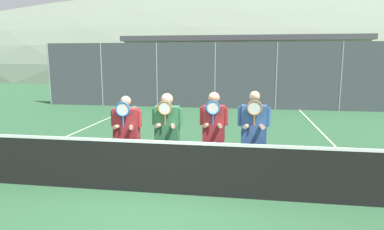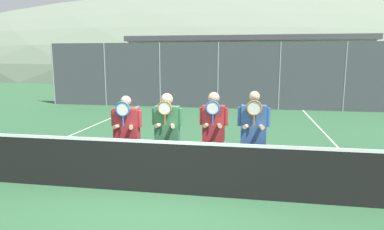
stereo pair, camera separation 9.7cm
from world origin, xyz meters
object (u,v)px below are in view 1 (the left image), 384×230
player_leftmost (127,131)px  car_left_of_center (213,83)px  player_center_right (214,131)px  player_rightmost (254,133)px  car_far_left (129,83)px  player_center_left (167,130)px  car_center (300,85)px

player_leftmost → car_left_of_center: car_left_of_center is taller
player_leftmost → car_left_of_center: 13.94m
player_center_right → car_left_of_center: 13.86m
player_rightmost → car_far_left: (-7.19, 13.61, -0.16)m
car_far_left → player_rightmost: bearing=-62.2°
player_center_left → car_left_of_center: 13.87m
car_center → player_leftmost: bearing=-111.0°
player_leftmost → car_far_left: 14.42m
player_leftmost → player_center_left: 0.81m
player_center_right → car_center: bearing=75.3°
car_left_of_center → car_center: (4.99, -0.07, -0.00)m
player_center_right → player_rightmost: size_ratio=0.98×
player_center_left → car_far_left: size_ratio=0.39×
car_center → car_far_left: bearing=-178.6°
car_center → player_rightmost: bearing=-101.6°
car_far_left → car_left_of_center: size_ratio=1.15×
player_leftmost → car_center: car_center is taller
player_center_left → player_rightmost: size_ratio=0.96×
player_leftmost → car_far_left: size_ratio=0.38×
player_rightmost → car_center: bearing=78.4°
player_center_right → car_far_left: car_far_left is taller
car_far_left → car_left_of_center: 5.07m
player_rightmost → car_left_of_center: player_rightmost is taller
player_leftmost → player_center_left: size_ratio=0.97×
player_leftmost → player_center_right: size_ratio=0.95×
player_leftmost → car_left_of_center: size_ratio=0.43×
car_far_left → player_center_left: bearing=-67.8°
player_leftmost → car_far_left: car_far_left is taller
player_center_left → player_leftmost: bearing=-174.4°
player_center_left → player_rightmost: player_rightmost is taller
player_center_left → car_center: size_ratio=0.40×
car_far_left → car_center: (10.05, 0.25, 0.00)m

